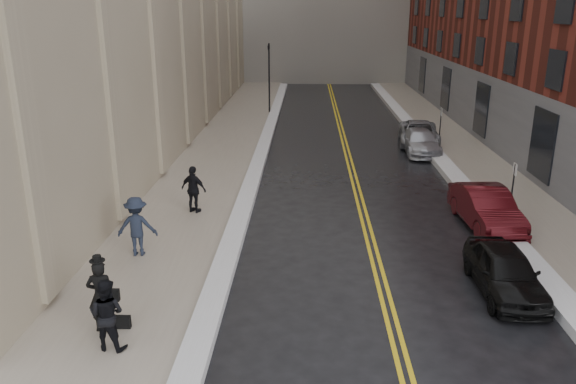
# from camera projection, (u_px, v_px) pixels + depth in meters

# --- Properties ---
(ground) EXTENTS (160.00, 160.00, 0.00)m
(ground) POSITION_uv_depth(u_px,v_px,m) (293.00, 333.00, 13.80)
(ground) COLOR black
(ground) RESTS_ON ground
(sidewalk_left) EXTENTS (4.00, 64.00, 0.15)m
(sidewalk_left) POSITION_uv_depth(u_px,v_px,m) (215.00, 161.00, 29.12)
(sidewalk_left) COLOR gray
(sidewalk_left) RESTS_ON ground
(sidewalk_right) EXTENTS (3.00, 64.00, 0.15)m
(sidewalk_right) POSITION_uv_depth(u_px,v_px,m) (477.00, 163.00, 28.67)
(sidewalk_right) COLOR gray
(sidewalk_right) RESTS_ON ground
(lane_stripe_a) EXTENTS (0.12, 64.00, 0.01)m
(lane_stripe_a) POSITION_uv_depth(u_px,v_px,m) (348.00, 163.00, 28.91)
(lane_stripe_a) COLOR gold
(lane_stripe_a) RESTS_ON ground
(lane_stripe_b) EXTENTS (0.12, 64.00, 0.01)m
(lane_stripe_b) POSITION_uv_depth(u_px,v_px,m) (352.00, 163.00, 28.90)
(lane_stripe_b) COLOR gold
(lane_stripe_b) RESTS_ON ground
(snow_ridge_left) EXTENTS (0.70, 60.80, 0.26)m
(snow_ridge_left) POSITION_uv_depth(u_px,v_px,m) (259.00, 160.00, 29.03)
(snow_ridge_left) COLOR silver
(snow_ridge_left) RESTS_ON ground
(snow_ridge_right) EXTENTS (0.85, 60.80, 0.30)m
(snow_ridge_right) POSITION_uv_depth(u_px,v_px,m) (441.00, 161.00, 28.71)
(snow_ridge_right) COLOR silver
(snow_ridge_right) RESTS_ON ground
(traffic_signal) EXTENTS (0.18, 0.15, 5.20)m
(traffic_signal) POSITION_uv_depth(u_px,v_px,m) (269.00, 73.00, 41.42)
(traffic_signal) COLOR black
(traffic_signal) RESTS_ON ground
(parking_sign_near) EXTENTS (0.06, 0.35, 2.23)m
(parking_sign_near) POSITION_uv_depth(u_px,v_px,m) (513.00, 186.00, 20.71)
(parking_sign_near) COLOR black
(parking_sign_near) RESTS_ON ground
(parking_sign_far) EXTENTS (0.06, 0.35, 2.23)m
(parking_sign_far) POSITION_uv_depth(u_px,v_px,m) (440.00, 123.00, 32.10)
(parking_sign_far) COLOR black
(parking_sign_far) RESTS_ON ground
(car_black) EXTENTS (1.56, 3.86, 1.31)m
(car_black) POSITION_uv_depth(u_px,v_px,m) (505.00, 271.00, 15.56)
(car_black) COLOR black
(car_black) RESTS_ON ground
(car_maroon) EXTENTS (1.81, 4.46, 1.44)m
(car_maroon) POSITION_uv_depth(u_px,v_px,m) (486.00, 208.00, 20.33)
(car_maroon) COLOR #460C11
(car_maroon) RESTS_ON ground
(car_silver_near) EXTENTS (1.82, 4.38, 1.27)m
(car_silver_near) POSITION_uv_depth(u_px,v_px,m) (420.00, 142.00, 30.79)
(car_silver_near) COLOR #ADAEB5
(car_silver_near) RESTS_ON ground
(car_silver_far) EXTENTS (2.78, 5.02, 1.33)m
(car_silver_far) POSITION_uv_depth(u_px,v_px,m) (419.00, 133.00, 32.74)
(car_silver_far) COLOR #9EA0A6
(car_silver_far) RESTS_ON ground
(pedestrian_main) EXTENTS (0.70, 0.48, 1.84)m
(pedestrian_main) POSITION_uv_depth(u_px,v_px,m) (101.00, 296.00, 13.37)
(pedestrian_main) COLOR black
(pedestrian_main) RESTS_ON sidewalk_left
(pedestrian_a) EXTENTS (0.94, 0.78, 1.73)m
(pedestrian_a) POSITION_uv_depth(u_px,v_px,m) (107.00, 314.00, 12.68)
(pedestrian_a) COLOR black
(pedestrian_a) RESTS_ON sidewalk_left
(pedestrian_b) EXTENTS (1.30, 0.82, 1.91)m
(pedestrian_b) POSITION_uv_depth(u_px,v_px,m) (137.00, 226.00, 17.56)
(pedestrian_b) COLOR #1A2130
(pedestrian_b) RESTS_ON sidewalk_left
(pedestrian_c) EXTENTS (1.15, 0.82, 1.82)m
(pedestrian_c) POSITION_uv_depth(u_px,v_px,m) (194.00, 189.00, 21.28)
(pedestrian_c) COLOR black
(pedestrian_c) RESTS_ON sidewalk_left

